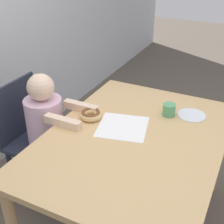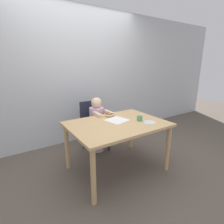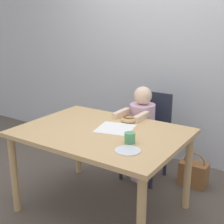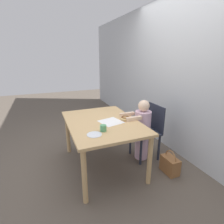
{
  "view_description": "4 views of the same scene",
  "coord_description": "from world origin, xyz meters",
  "px_view_note": "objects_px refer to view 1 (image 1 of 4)",
  "views": [
    {
      "loc": [
        -1.35,
        -0.53,
        1.69
      ],
      "look_at": [
        0.01,
        0.14,
        0.83
      ],
      "focal_mm": 50.0,
      "sensor_mm": 36.0,
      "label": 1
    },
    {
      "loc": [
        -1.29,
        -1.85,
        1.5
      ],
      "look_at": [
        0.01,
        0.14,
        0.83
      ],
      "focal_mm": 28.0,
      "sensor_mm": 36.0,
      "label": 2
    },
    {
      "loc": [
        1.35,
        -1.9,
        1.56
      ],
      "look_at": [
        0.01,
        0.14,
        0.83
      ],
      "focal_mm": 50.0,
      "sensor_mm": 36.0,
      "label": 3
    },
    {
      "loc": [
        2.15,
        -0.73,
        1.58
      ],
      "look_at": [
        0.01,
        0.14,
        0.83
      ],
      "focal_mm": 28.0,
      "sensor_mm": 36.0,
      "label": 4
    }
  ],
  "objects_px": {
    "donut": "(91,114)",
    "cup": "(169,110)",
    "chair": "(35,139)",
    "handbag": "(69,140)",
    "child_figure": "(48,139)"
  },
  "relations": [
    {
      "from": "handbag",
      "to": "cup",
      "type": "height_order",
      "value": "cup"
    },
    {
      "from": "chair",
      "to": "child_figure",
      "type": "relative_size",
      "value": 0.9
    },
    {
      "from": "child_figure",
      "to": "handbag",
      "type": "xyz_separation_m",
      "value": [
        0.49,
        0.18,
        -0.36
      ]
    },
    {
      "from": "handbag",
      "to": "cup",
      "type": "relative_size",
      "value": 4.36
    },
    {
      "from": "donut",
      "to": "cup",
      "type": "xyz_separation_m",
      "value": [
        0.25,
        -0.42,
        0.01
      ]
    },
    {
      "from": "child_figure",
      "to": "cup",
      "type": "height_order",
      "value": "child_figure"
    },
    {
      "from": "child_figure",
      "to": "donut",
      "type": "relative_size",
      "value": 7.05
    },
    {
      "from": "handbag",
      "to": "cup",
      "type": "distance_m",
      "value": 1.12
    },
    {
      "from": "handbag",
      "to": "cup",
      "type": "xyz_separation_m",
      "value": [
        -0.2,
        -0.91,
        0.62
      ]
    },
    {
      "from": "chair",
      "to": "donut",
      "type": "relative_size",
      "value": 6.33
    },
    {
      "from": "chair",
      "to": "handbag",
      "type": "xyz_separation_m",
      "value": [
        0.49,
        0.06,
        -0.33
      ]
    },
    {
      "from": "child_figure",
      "to": "handbag",
      "type": "relative_size",
      "value": 2.8
    },
    {
      "from": "handbag",
      "to": "chair",
      "type": "bearing_deg",
      "value": -172.83
    },
    {
      "from": "donut",
      "to": "cup",
      "type": "bearing_deg",
      "value": -59.55
    },
    {
      "from": "donut",
      "to": "handbag",
      "type": "relative_size",
      "value": 0.4
    }
  ]
}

